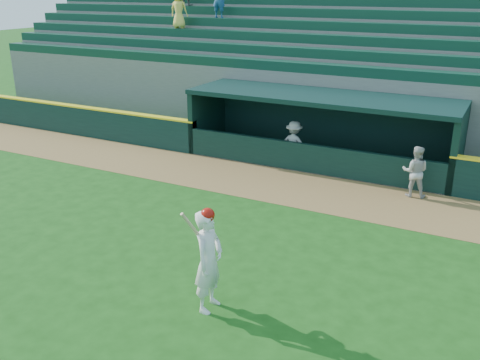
{
  "coord_description": "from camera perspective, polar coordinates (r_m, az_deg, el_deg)",
  "views": [
    {
      "loc": [
        5.99,
        -9.84,
        6.04
      ],
      "look_at": [
        0.0,
        1.6,
        1.3
      ],
      "focal_mm": 40.0,
      "sensor_mm": 36.0,
      "label": 1
    }
  ],
  "objects": [
    {
      "name": "ground",
      "position": [
        13.01,
        -3.3,
        -7.55
      ],
      "size": [
        120.0,
        120.0,
        0.0
      ],
      "primitive_type": "plane",
      "color": "#164711",
      "rests_on": "ground"
    },
    {
      "name": "warning_track",
      "position": [
        17.02,
        5.16,
        -0.7
      ],
      "size": [
        40.0,
        3.0,
        0.01
      ],
      "primitive_type": "cube",
      "color": "brown",
      "rests_on": "ground"
    },
    {
      "name": "field_wall_left",
      "position": [
        25.12,
        -20.06,
        6.42
      ],
      "size": [
        15.5,
        0.3,
        1.2
      ],
      "primitive_type": "cube",
      "color": "black",
      "rests_on": "ground"
    },
    {
      "name": "wall_stripe_left",
      "position": [
        24.99,
        -20.23,
        7.82
      ],
      "size": [
        15.5,
        0.32,
        0.06
      ],
      "primitive_type": "cube",
      "color": "yellow",
      "rests_on": "field_wall_left"
    },
    {
      "name": "dugout_player_front",
      "position": [
        16.78,
        18.18,
        0.86
      ],
      "size": [
        0.84,
        0.69,
        1.57
      ],
      "primitive_type": "imported",
      "rotation": [
        0.0,
        0.0,
        3.28
      ],
      "color": "#ADADA8",
      "rests_on": "ground"
    },
    {
      "name": "dugout_player_inside",
      "position": [
        18.77,
        5.76,
        3.85
      ],
      "size": [
        1.04,
        0.6,
        1.61
      ],
      "primitive_type": "imported",
      "rotation": [
        0.0,
        0.0,
        3.14
      ],
      "color": "#A6A6A1",
      "rests_on": "ground"
    },
    {
      "name": "dugout",
      "position": [
        19.4,
        8.85,
        5.94
      ],
      "size": [
        9.4,
        2.8,
        2.46
      ],
      "color": "#61615C",
      "rests_on": "ground"
    },
    {
      "name": "stands",
      "position": [
        23.48,
        12.81,
        10.75
      ],
      "size": [
        34.5,
        6.25,
        7.59
      ],
      "color": "slate",
      "rests_on": "ground"
    },
    {
      "name": "batter_at_plate",
      "position": [
        10.38,
        -3.37,
        -8.5
      ],
      "size": [
        0.6,
        0.84,
        2.16
      ],
      "color": "white",
      "rests_on": "ground"
    }
  ]
}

